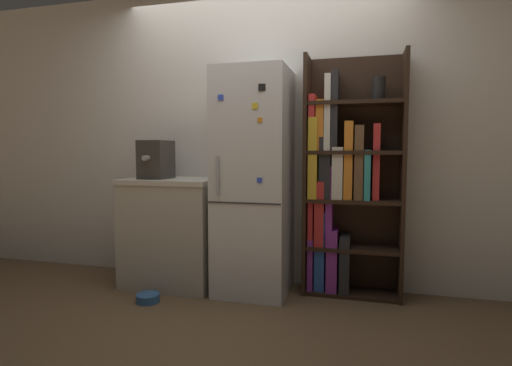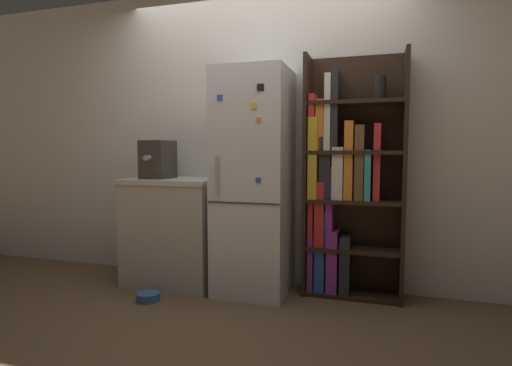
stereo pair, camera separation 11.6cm
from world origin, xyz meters
name	(u,v)px [view 2 (the right image)]	position (x,y,z in m)	size (l,w,h in m)	color
ground_plane	(248,298)	(0.00, 0.00, 0.00)	(16.00, 16.00, 0.00)	brown
wall_back	(264,135)	(0.00, 0.47, 1.30)	(8.00, 0.05, 2.60)	silver
refrigerator	(254,183)	(0.00, 0.17, 0.91)	(0.58, 0.59, 1.81)	silver
bookshelf	(343,185)	(0.70, 0.32, 0.89)	(0.77, 0.30, 1.92)	black
kitchen_counter	(175,231)	(-0.73, 0.17, 0.46)	(0.80, 0.58, 0.93)	#BCB7A8
espresso_machine	(158,159)	(-0.86, 0.13, 1.09)	(0.22, 0.34, 0.33)	#38332D
pet_bowl	(148,296)	(-0.73, -0.27, 0.04)	(0.18, 0.18, 0.06)	#3366A5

